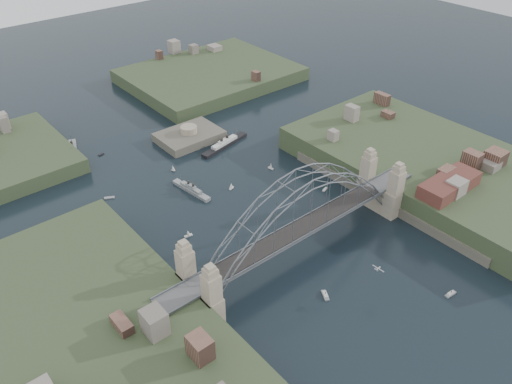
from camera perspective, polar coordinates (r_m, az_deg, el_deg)
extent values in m
plane|color=black|center=(136.35, 4.88, -6.78)|extent=(500.00, 500.00, 0.00)
cube|color=#555558|center=(131.20, 5.05, -4.16)|extent=(84.00, 6.00, 0.70)
cube|color=slate|center=(129.26, 5.99, -4.61)|extent=(84.00, 0.25, 0.50)
cube|color=slate|center=(132.51, 4.16, -3.36)|extent=(84.00, 0.25, 0.50)
cube|color=black|center=(130.86, 5.06, -3.97)|extent=(55.20, 5.20, 0.35)
cube|color=gray|center=(112.81, -4.92, -11.51)|extent=(3.40, 3.40, 17.70)
cube|color=gray|center=(118.91, -7.76, -8.77)|extent=(3.40, 3.40, 17.70)
cube|color=gray|center=(148.48, 15.20, 0.18)|extent=(3.40, 3.40, 17.70)
cube|color=gray|center=(153.17, 12.26, 1.82)|extent=(3.40, 3.40, 17.70)
cube|color=gray|center=(119.25, -6.23, -11.76)|extent=(4.08, 13.80, 8.00)
cube|color=gray|center=(153.43, 13.46, -0.49)|extent=(4.08, 13.80, 8.00)
cube|color=#303E23|center=(114.10, -17.74, -18.18)|extent=(50.00, 90.00, 12.00)
cube|color=#4E4A3E|center=(120.09, -7.75, -13.59)|extent=(6.00, 70.00, 4.00)
cube|color=#303E23|center=(173.72, 18.85, 2.21)|extent=(50.00, 90.00, 12.00)
cube|color=#4E4A3E|center=(157.88, 14.23, -0.84)|extent=(6.00, 70.00, 4.00)
cube|color=#303E23|center=(236.68, -5.09, 12.42)|extent=(70.00, 55.00, 9.50)
cube|color=#4E4A3E|center=(188.17, -7.39, 5.64)|extent=(22.00, 16.00, 7.00)
cylinder|color=gray|center=(185.95, -7.49, 6.91)|extent=(6.00, 6.00, 2.40)
cube|color=#592D26|center=(153.46, 20.72, 0.76)|extent=(20.00, 8.00, 4.00)
cube|color=#555558|center=(150.26, 23.39, -5.17)|extent=(4.00, 22.00, 1.40)
cube|color=gray|center=(159.36, -7.21, 0.14)|extent=(4.02, 15.70, 1.38)
cube|color=gray|center=(158.78, -7.24, 0.45)|extent=(2.62, 8.69, 1.04)
cube|color=gray|center=(158.34, -7.26, 0.69)|extent=(1.62, 4.00, 0.69)
cylinder|color=black|center=(157.30, -7.01, 0.72)|extent=(0.75, 0.75, 1.38)
cylinder|color=black|center=(158.72, -7.53, 1.02)|extent=(0.75, 0.75, 1.38)
cylinder|color=slate|center=(155.09, -6.14, 0.16)|extent=(0.14, 0.14, 3.46)
cylinder|color=slate|center=(161.20, -8.36, 1.44)|extent=(0.14, 0.14, 3.46)
cube|color=gray|center=(188.40, -19.65, 4.14)|extent=(8.28, 16.94, 1.72)
cube|color=gray|center=(187.79, -19.72, 4.47)|extent=(5.00, 9.48, 1.29)
cube|color=gray|center=(187.34, -19.78, 4.73)|extent=(2.73, 4.48, 0.86)
cylinder|color=black|center=(185.92, -19.81, 4.76)|extent=(0.85, 0.85, 1.72)
cylinder|color=black|center=(188.06, -19.84, 5.10)|extent=(0.85, 0.85, 1.72)
cylinder|color=slate|center=(182.54, -19.74, 4.12)|extent=(0.17, 0.17, 4.30)
cylinder|color=slate|center=(191.67, -19.88, 5.59)|extent=(0.17, 0.17, 4.30)
cube|color=black|center=(182.47, -3.51, 5.22)|extent=(21.38, 7.26, 1.55)
cube|color=silver|center=(181.90, -3.53, 5.53)|extent=(11.88, 4.56, 1.16)
cube|color=silver|center=(181.48, -3.54, 5.77)|extent=(5.53, 2.66, 0.77)
cylinder|color=black|center=(180.19, -3.86, 5.78)|extent=(1.04, 1.04, 1.55)
cylinder|color=black|center=(182.13, -3.23, 6.14)|extent=(1.04, 1.04, 1.55)
cylinder|color=slate|center=(177.18, -4.90, 5.11)|extent=(0.15, 0.15, 3.86)
cylinder|color=slate|center=(185.45, -2.24, 6.66)|extent=(0.15, 0.15, 3.86)
cube|color=#A0A2A7|center=(123.90, 13.45, -8.30)|extent=(1.64, 0.37, 0.29)
cube|color=#A0A2A7|center=(123.87, 13.46, -8.28)|extent=(0.42, 3.27, 0.06)
cube|color=#A0A2A7|center=(123.27, 13.24, -8.43)|extent=(0.20, 1.02, 0.36)
cube|color=silver|center=(142.24, -7.55, -4.85)|extent=(2.41, 1.15, 0.45)
cylinder|color=slate|center=(141.58, -7.58, -4.53)|extent=(0.08, 0.08, 2.20)
cone|color=silver|center=(141.58, -7.58, -4.53)|extent=(1.39, 1.20, 1.92)
cube|color=silver|center=(159.75, -2.76, 0.42)|extent=(1.99, 1.22, 0.45)
cylinder|color=slate|center=(159.16, -2.77, 0.73)|extent=(0.08, 0.08, 2.20)
cone|color=silver|center=(159.16, -2.77, 0.73)|extent=(1.50, 1.36, 1.92)
cube|color=silver|center=(125.74, 7.70, -11.35)|extent=(2.63, 3.52, 0.45)
cube|color=silver|center=(125.46, 7.72, -11.22)|extent=(1.82, 2.25, 0.40)
cylinder|color=black|center=(125.14, 7.73, -11.08)|extent=(0.16, 0.16, 0.70)
cube|color=silver|center=(169.42, 1.65, 2.65)|extent=(0.90, 2.07, 0.45)
cylinder|color=slate|center=(168.86, 1.66, 2.95)|extent=(0.08, 0.08, 2.20)
cone|color=silver|center=(168.86, 1.66, 2.95)|extent=(1.14, 1.35, 1.92)
cube|color=silver|center=(161.55, -16.02, -0.64)|extent=(3.19, 2.37, 0.45)
cube|color=silver|center=(170.37, -9.20, 2.37)|extent=(1.08, 1.49, 0.45)
cylinder|color=slate|center=(169.82, -9.23, 2.67)|extent=(0.08, 0.08, 2.20)
cone|color=silver|center=(169.82, -9.23, 2.67)|extent=(1.46, 1.56, 1.92)
cube|color=silver|center=(133.34, 20.85, -10.60)|extent=(3.27, 1.32, 0.45)
cube|color=silver|center=(133.07, 20.88, -10.48)|extent=(1.99, 1.05, 0.40)
cylinder|color=black|center=(132.76, 20.92, -10.34)|extent=(0.16, 0.16, 0.70)
cube|color=silver|center=(184.88, -16.86, 4.01)|extent=(2.15, 1.19, 0.45)
cube|color=silver|center=(160.48, 7.69, 0.29)|extent=(2.50, 1.47, 0.45)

